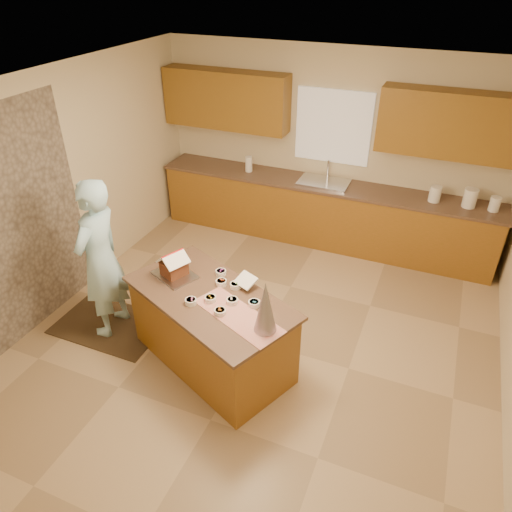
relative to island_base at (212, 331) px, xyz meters
name	(u,v)px	position (x,y,z in m)	size (l,w,h in m)	color
floor	(257,342)	(0.33, 0.43, -0.41)	(5.50, 5.50, 0.00)	tan
ceiling	(258,94)	(0.33, 0.43, 2.29)	(5.50, 5.50, 0.00)	silver
wall_back	(332,147)	(0.33, 3.18, 0.94)	(5.50, 5.50, 0.00)	beige
wall_front	(53,487)	(0.33, -2.32, 0.94)	(5.50, 5.50, 0.00)	beige
wall_left	(54,195)	(-2.17, 0.43, 0.94)	(5.50, 5.50, 0.00)	beige
stone_accent	(1,236)	(-2.15, -0.37, 0.84)	(2.50, 2.50, 0.00)	gray
window_curtain	(333,127)	(0.33, 3.15, 1.24)	(1.05, 0.03, 1.00)	white
back_counter_base	(321,214)	(0.33, 2.88, 0.03)	(4.80, 0.60, 0.88)	brown
back_counter_top	(324,185)	(0.33, 2.88, 0.49)	(4.85, 0.63, 0.04)	brown
upper_cabinet_left	(226,100)	(-1.22, 3.00, 1.49)	(1.85, 0.35, 0.80)	#8A601D
upper_cabinet_right	(456,125)	(1.88, 3.00, 1.49)	(1.85, 0.35, 0.80)	#8A601D
sink	(324,185)	(0.33, 2.88, 0.48)	(0.70, 0.45, 0.12)	silver
faucet	(328,170)	(0.33, 3.06, 0.65)	(0.03, 0.03, 0.28)	silver
island_base	(212,331)	(0.00, 0.00, 0.00)	(1.67, 0.84, 0.82)	brown
island_top	(210,297)	(0.00, 0.00, 0.43)	(1.74, 0.91, 0.04)	brown
table_runner	(238,316)	(0.38, -0.17, 0.45)	(0.93, 0.33, 0.01)	red
baking_tray	(175,275)	(-0.49, 0.16, 0.46)	(0.43, 0.32, 0.02)	silver
cookbook	(246,280)	(0.27, 0.27, 0.53)	(0.20, 0.02, 0.17)	white
tinsel_tree	(265,307)	(0.68, -0.25, 0.70)	(0.20, 0.20, 0.51)	silver
rug	(111,325)	(-1.36, 0.04, -0.40)	(1.24, 0.81, 0.01)	black
boy	(100,260)	(-1.31, 0.04, 0.51)	(0.66, 0.44, 1.82)	#B0E5FA
canister_a	(435,194)	(1.81, 2.88, 0.62)	(0.15, 0.15, 0.21)	white
canister_b	(470,198)	(2.23, 2.88, 0.63)	(0.17, 0.17, 0.25)	white
canister_c	(495,204)	(2.53, 2.88, 0.61)	(0.13, 0.13, 0.19)	white
paper_towel	(249,164)	(-0.82, 2.88, 0.63)	(0.10, 0.10, 0.23)	white
gingerbread_house	(174,266)	(-0.49, 0.16, 0.57)	(0.34, 0.34, 0.26)	brown
candy_bowls	(223,294)	(0.13, 0.04, 0.47)	(0.68, 0.69, 0.05)	orange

